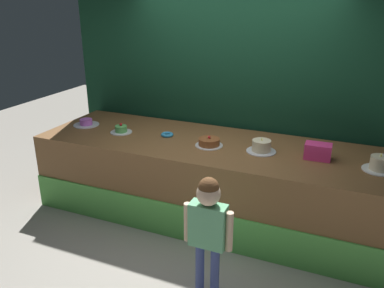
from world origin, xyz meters
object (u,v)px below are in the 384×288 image
child_figure (208,222)px  donut (167,135)px  cake_far_right (380,164)px  pink_box (318,151)px  cake_right (261,147)px  cake_left (121,130)px  cake_far_left (86,123)px  cake_center (209,142)px

child_figure → donut: 1.65m
child_figure → cake_far_right: (1.26, 1.20, 0.24)m
pink_box → cake_right: size_ratio=0.83×
cake_left → cake_right: 1.70m
child_figure → pink_box: child_figure is taller
cake_far_left → cake_right: size_ratio=1.03×
pink_box → cake_far_left: 2.84m
cake_far_left → cake_far_right: 3.40m
child_figure → cake_far_right: size_ratio=3.65×
cake_far_right → child_figure: bearing=-136.3°
donut → cake_far_left: cake_far_left is taller
child_figure → cake_center: size_ratio=3.65×
cake_center → pink_box: bearing=4.4°
cake_right → cake_far_right: 1.13m
pink_box → cake_right: 0.57m
pink_box → cake_right: (-0.57, -0.03, -0.02)m
child_figure → cake_center: (-0.44, 1.18, 0.22)m
child_figure → donut: (-1.01, 1.29, 0.20)m
cake_center → cake_far_right: size_ratio=1.00×
donut → cake_left: (-0.57, -0.10, 0.02)m
child_figure → cake_far_left: 2.49m
child_figure → cake_far_left: bearing=149.7°
cake_far_left → cake_right: (2.27, -0.02, 0.03)m
cake_left → cake_center: 1.13m
donut → cake_far_right: cake_far_right is taller
cake_left → cake_far_right: 2.84m
child_figure → cake_far_right: 1.76m
pink_box → donut: (-1.70, 0.02, -0.06)m
cake_left → cake_far_right: (2.84, 0.02, 0.03)m
cake_right → cake_far_left: bearing=179.5°
cake_far_left → cake_center: cake_center is taller
pink_box → cake_far_left: size_ratio=0.81×
cake_far_left → cake_far_right: cake_far_right is taller
cake_far_left → cake_left: size_ratio=1.24×
cake_far_left → cake_center: (1.70, -0.07, 0.01)m
child_figure → cake_far_right: child_figure is taller
pink_box → cake_center: (-1.13, -0.09, -0.04)m
cake_left → cake_far_right: cake_far_right is taller
cake_far_left → cake_far_right: size_ratio=1.06×
cake_left → cake_right: bearing=1.7°
cake_left → cake_right: (1.70, 0.05, 0.02)m
cake_far_left → cake_center: 1.70m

